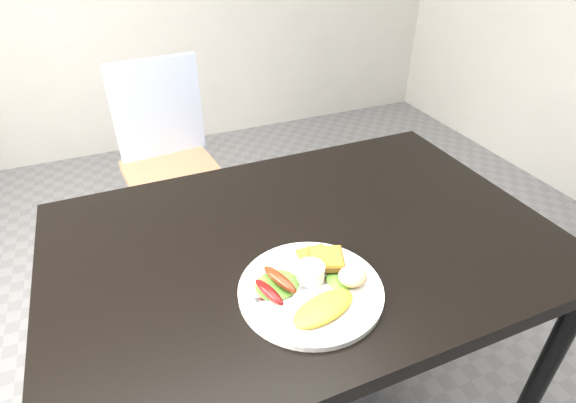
% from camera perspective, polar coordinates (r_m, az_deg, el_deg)
% --- Properties ---
extents(dining_table, '(1.20, 0.80, 0.04)m').
position_cam_1_polar(dining_table, '(1.10, 2.12, -5.30)').
color(dining_table, black).
rests_on(dining_table, ground).
extents(dining_chair, '(0.41, 0.41, 0.04)m').
position_cam_1_polar(dining_chair, '(1.99, -14.39, 3.36)').
color(dining_chair, tan).
rests_on(dining_chair, ground).
extents(person, '(0.61, 0.51, 1.46)m').
position_cam_1_polar(person, '(1.54, 0.31, 7.15)').
color(person, navy).
rests_on(person, ground).
extents(plate, '(0.30, 0.30, 0.01)m').
position_cam_1_polar(plate, '(0.94, 2.89, -11.19)').
color(plate, white).
rests_on(plate, dining_table).
extents(lettuce_left, '(0.12, 0.12, 0.01)m').
position_cam_1_polar(lettuce_left, '(0.94, -1.42, -10.53)').
color(lettuce_left, '#3B8930').
rests_on(lettuce_left, plate).
extents(lettuce_right, '(0.09, 0.09, 0.01)m').
position_cam_1_polar(lettuce_right, '(0.96, 7.01, -9.62)').
color(lettuce_right, '#4D922A').
rests_on(lettuce_right, plate).
extents(omelette, '(0.16, 0.10, 0.02)m').
position_cam_1_polar(omelette, '(0.89, 4.54, -13.33)').
color(omelette, '#FFA43F').
rests_on(omelette, plate).
extents(sausage_a, '(0.05, 0.09, 0.02)m').
position_cam_1_polar(sausage_a, '(0.90, -2.41, -11.41)').
color(sausage_a, maroon).
rests_on(sausage_a, lettuce_left).
extents(sausage_b, '(0.05, 0.10, 0.02)m').
position_cam_1_polar(sausage_b, '(0.93, -1.04, -9.85)').
color(sausage_b, maroon).
rests_on(sausage_b, lettuce_left).
extents(ramekin, '(0.07, 0.07, 0.04)m').
position_cam_1_polar(ramekin, '(0.94, 2.85, -9.06)').
color(ramekin, white).
rests_on(ramekin, plate).
extents(toast_a, '(0.07, 0.07, 0.01)m').
position_cam_1_polar(toast_a, '(1.00, 3.39, -7.11)').
color(toast_a, olive).
rests_on(toast_a, plate).
extents(toast_b, '(0.10, 0.10, 0.01)m').
position_cam_1_polar(toast_b, '(0.98, 4.84, -7.26)').
color(toast_b, brown).
rests_on(toast_b, toast_a).
extents(potato_salad, '(0.07, 0.07, 0.03)m').
position_cam_1_polar(potato_salad, '(0.94, 8.21, -9.39)').
color(potato_salad, '#FADEB8').
rests_on(potato_salad, lettuce_right).
extents(fork, '(0.15, 0.02, 0.00)m').
position_cam_1_polar(fork, '(0.93, 0.38, -11.40)').
color(fork, '#ADAFB7').
rests_on(fork, plate).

